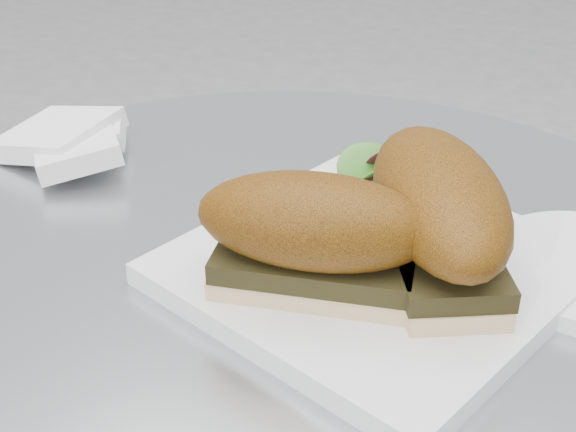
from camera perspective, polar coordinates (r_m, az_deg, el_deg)
plate at (r=0.55m, az=6.21°, el=-3.70°), size 0.29×0.29×0.02m
sandwich_left at (r=0.49m, az=1.89°, el=-1.27°), size 0.16×0.10×0.08m
sandwich_right at (r=0.53m, az=10.61°, el=0.50°), size 0.16×0.19×0.08m
salad at (r=0.60m, az=6.98°, el=2.91°), size 0.11×0.11×0.05m
napkin at (r=0.73m, az=-15.30°, el=4.33°), size 0.15×0.15×0.02m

